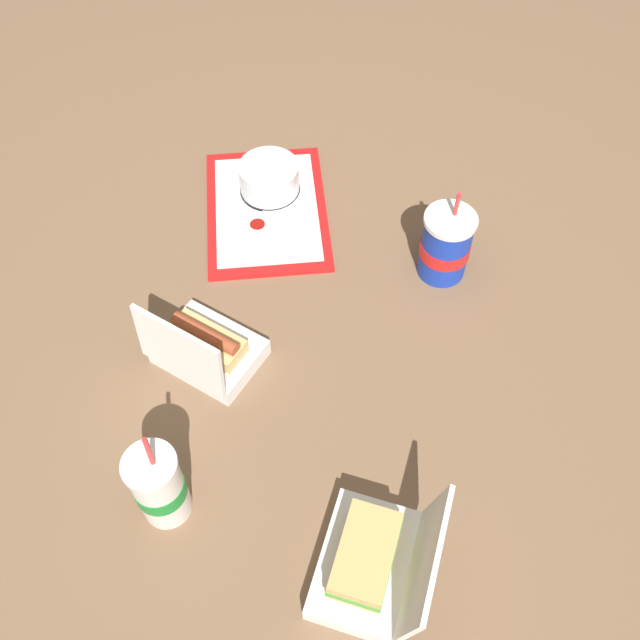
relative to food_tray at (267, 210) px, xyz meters
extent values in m
plane|color=brown|center=(-0.36, -0.07, -0.01)|extent=(3.20, 3.20, 0.00)
cube|color=red|center=(0.00, 0.00, 0.00)|extent=(0.39, 0.28, 0.01)
cube|color=white|center=(0.00, 0.00, 0.01)|extent=(0.34, 0.24, 0.00)
cylinder|color=black|center=(0.05, -0.01, 0.01)|extent=(0.13, 0.13, 0.01)
cylinder|color=#512D19|center=(0.05, -0.01, 0.04)|extent=(0.10, 0.10, 0.05)
cylinder|color=silver|center=(0.05, -0.01, 0.05)|extent=(0.13, 0.13, 0.07)
cylinder|color=white|center=(-0.07, 0.02, 0.02)|extent=(0.04, 0.04, 0.02)
cylinder|color=#9E140F|center=(-0.07, 0.02, 0.03)|extent=(0.03, 0.03, 0.01)
cube|color=white|center=(0.02, -0.03, 0.01)|extent=(0.13, 0.13, 0.00)
cube|color=white|center=(-0.07, 0.05, 0.01)|extent=(0.11, 0.04, 0.00)
cube|color=white|center=(-0.37, 0.10, 0.01)|extent=(0.22, 0.23, 0.04)
cube|color=white|center=(-0.43, 0.14, 0.10)|extent=(0.12, 0.16, 0.14)
cube|color=#DBB770|center=(-0.37, 0.10, 0.05)|extent=(0.13, 0.15, 0.03)
cylinder|color=#9E4728|center=(-0.37, 0.10, 0.07)|extent=(0.10, 0.13, 0.03)
cylinder|color=yellow|center=(-0.37, 0.10, 0.08)|extent=(0.07, 0.10, 0.01)
cube|color=white|center=(-0.78, -0.16, 0.01)|extent=(0.24, 0.20, 0.04)
cube|color=white|center=(-0.81, -0.24, 0.10)|extent=(0.20, 0.10, 0.13)
cube|color=tan|center=(-0.78, -0.16, 0.04)|extent=(0.16, 0.12, 0.02)
cube|color=#4C933D|center=(-0.78, -0.16, 0.06)|extent=(0.17, 0.13, 0.01)
cube|color=tan|center=(-0.78, -0.16, 0.08)|extent=(0.16, 0.12, 0.02)
cylinder|color=#1938B7|center=(-0.18, -0.36, 0.07)|extent=(0.10, 0.10, 0.14)
cylinder|color=red|center=(-0.18, -0.36, 0.06)|extent=(0.10, 0.10, 0.03)
cylinder|color=white|center=(-0.18, -0.36, 0.14)|extent=(0.10, 0.10, 0.01)
cylinder|color=red|center=(-0.17, -0.37, 0.18)|extent=(0.01, 0.01, 0.06)
cylinder|color=white|center=(-0.67, 0.16, 0.07)|extent=(0.08, 0.08, 0.16)
cylinder|color=#198C33|center=(-0.67, 0.16, 0.08)|extent=(0.08, 0.08, 0.04)
cylinder|color=white|center=(-0.67, 0.16, 0.16)|extent=(0.08, 0.08, 0.01)
cylinder|color=red|center=(-0.66, 0.15, 0.19)|extent=(0.02, 0.01, 0.06)
camera|label=1|loc=(-1.10, -0.08, 1.14)|focal=40.00mm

